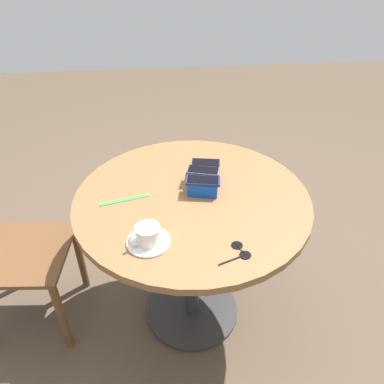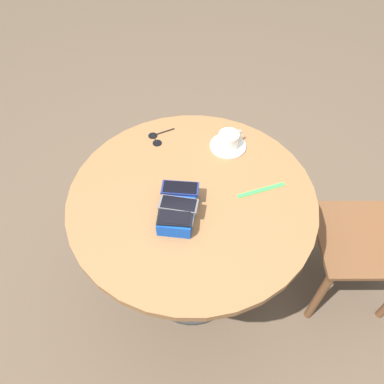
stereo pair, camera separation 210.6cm
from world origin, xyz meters
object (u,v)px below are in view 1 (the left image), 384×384
object	(u,v)px
phone_box	(204,178)
phone_navy	(203,181)
round_table	(192,222)
chair_near_window	(4,248)
phone_black	(206,163)
sunglasses	(240,251)
phone_gray	(203,171)
lanyard_strap	(125,200)
coffee_cup	(147,234)
saucer	(149,242)

from	to	relation	value
phone_box	phone_navy	bearing A→B (deg)	-12.08
round_table	chair_near_window	bearing A→B (deg)	-95.08
phone_black	sunglasses	distance (m)	0.48
round_table	phone_gray	world-z (taller)	phone_gray
phone_gray	lanyard_strap	bearing A→B (deg)	-75.08
round_table	phone_box	size ratio (longest dim) A/B	4.21
phone_navy	sunglasses	bearing A→B (deg)	13.25
coffee_cup	phone_black	bearing A→B (deg)	147.54
phone_gray	coffee_cup	distance (m)	0.41
phone_navy	lanyard_strap	size ratio (longest dim) A/B	0.74
lanyard_strap	chair_near_window	bearing A→B (deg)	-97.53
round_table	phone_box	distance (m)	0.19
phone_box	phone_navy	distance (m)	0.08
phone_box	phone_gray	bearing A→B (deg)	-139.50
saucer	sunglasses	size ratio (longest dim) A/B	1.31
phone_black	phone_navy	bearing A→B (deg)	-12.48
coffee_cup	phone_gray	bearing A→B (deg)	145.34
round_table	phone_gray	distance (m)	0.23
sunglasses	round_table	bearing A→B (deg)	-159.15
phone_gray	coffee_cup	xyz separation A→B (m)	(0.34, -0.23, -0.02)
round_table	saucer	world-z (taller)	saucer
phone_gray	phone_box	bearing A→B (deg)	40.50
round_table	chair_near_window	xyz separation A→B (m)	(-0.07, -0.82, -0.14)
phone_navy	sunglasses	xyz separation A→B (m)	(0.34, 0.08, -0.06)
sunglasses	chair_near_window	bearing A→B (deg)	-112.90
phone_box	coffee_cup	size ratio (longest dim) A/B	2.03
sunglasses	lanyard_strap	bearing A→B (deg)	-129.87
phone_black	sunglasses	xyz separation A→B (m)	(0.47, 0.05, -0.06)
phone_black	lanyard_strap	world-z (taller)	phone_black
phone_black	sunglasses	size ratio (longest dim) A/B	1.09
phone_black	phone_gray	bearing A→B (deg)	-17.44
phone_box	sunglasses	bearing A→B (deg)	9.13
round_table	phone_black	distance (m)	0.26
lanyard_strap	sunglasses	distance (m)	0.51
round_table	phone_gray	bearing A→B (deg)	147.13
phone_box	phone_navy	world-z (taller)	phone_navy
phone_navy	coffee_cup	distance (m)	0.35
phone_black	saucer	bearing A→B (deg)	-32.30
coffee_cup	lanyard_strap	xyz separation A→B (m)	(-0.25, -0.09, -0.04)
phone_gray	phone_navy	size ratio (longest dim) A/B	1.02
phone_navy	saucer	xyz separation A→B (m)	(0.26, -0.22, -0.06)
phone_gray	saucer	bearing A→B (deg)	-34.49
round_table	phone_navy	bearing A→B (deg)	106.18
phone_box	saucer	size ratio (longest dim) A/B	1.47
round_table	phone_navy	world-z (taller)	phone_navy
phone_gray	chair_near_window	xyz separation A→B (m)	(0.01, -0.88, -0.34)
sunglasses	chair_near_window	size ratio (longest dim) A/B	0.13
sunglasses	chair_near_window	world-z (taller)	chair_near_window
phone_gray	sunglasses	world-z (taller)	phone_gray
round_table	phone_box	xyz separation A→B (m)	(-0.08, 0.06, 0.17)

